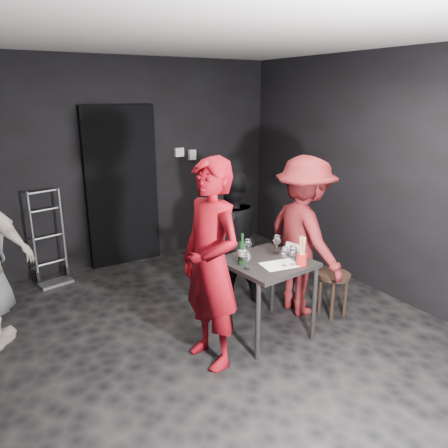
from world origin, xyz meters
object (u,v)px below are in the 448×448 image
server_red (211,246)px  woman_black (230,240)px  hand_truck (52,265)px  tasting_table (267,270)px  breadstick_cup (302,251)px  wine_bottle (242,252)px  man_maroon (304,229)px  stool (334,282)px

server_red → woman_black: server_red is taller
hand_truck → tasting_table: 2.81m
woman_black → breadstick_cup: woman_black is taller
server_red → wine_bottle: 0.49m
tasting_table → man_maroon: bearing=17.5°
server_red → woman_black: bearing=133.0°
server_red → man_maroon: bearing=96.3°
stool → server_red: (-1.47, -0.04, 0.68)m
hand_truck → man_maroon: bearing=-57.4°
hand_truck → woman_black: bearing=-56.3°
tasting_table → wine_bottle: size_ratio=2.57×
tasting_table → breadstick_cup: (0.20, -0.24, 0.23)m
hand_truck → tasting_table: bearing=-68.9°
hand_truck → server_red: server_red is taller
tasting_table → breadstick_cup: breadstick_cup is taller
tasting_table → wine_bottle: (-0.25, 0.05, 0.21)m
wine_bottle → server_red: bearing=-157.8°
woman_black → hand_truck: bearing=-35.6°
server_red → woman_black: 1.20m
hand_truck → man_maroon: size_ratio=0.63×
server_red → man_maroon: (1.26, 0.31, -0.14)m
tasting_table → server_red: server_red is taller
stool → woman_black: (-0.73, 0.84, 0.35)m
server_red → man_maroon: server_red is taller
woman_black → breadstick_cup: 1.03m
wine_bottle → hand_truck: bearing=119.7°
stool → man_maroon: size_ratio=0.26×
tasting_table → wine_bottle: 0.33m
breadstick_cup → stool: bearing=15.6°
server_red → breadstick_cup: 0.89m
hand_truck → stool: hand_truck is taller
tasting_table → woman_black: size_ratio=0.52×
tasting_table → breadstick_cup: bearing=-50.2°
tasting_table → woman_black: woman_black is taller
woman_black → server_red: bearing=58.6°
man_maroon → server_red: bearing=106.9°
hand_truck → wine_bottle: size_ratio=3.94×
hand_truck → wine_bottle: 2.68m
woman_black → man_maroon: size_ratio=0.78×
woman_black → breadstick_cup: (0.13, -1.01, 0.16)m
server_red → breadstick_cup: (0.87, -0.12, -0.17)m
woman_black → wine_bottle: 0.80m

